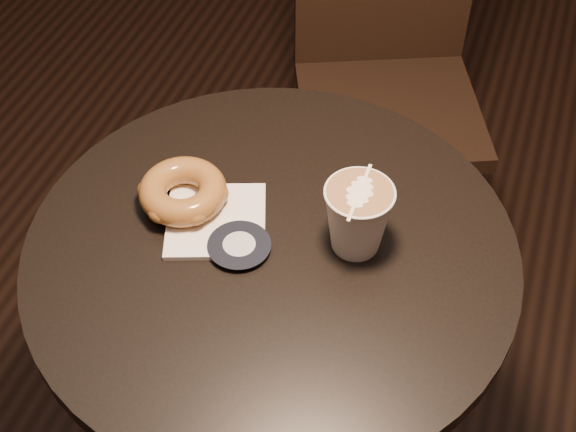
{
  "coord_description": "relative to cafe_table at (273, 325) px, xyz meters",
  "views": [
    {
      "loc": [
        0.26,
        -0.68,
        1.62
      ],
      "look_at": [
        0.01,
        0.03,
        0.79
      ],
      "focal_mm": 50.0,
      "sensor_mm": 36.0,
      "label": 1
    }
  ],
  "objects": [
    {
      "name": "chair",
      "position": [
        -0.01,
        0.78,
        0.01
      ],
      "size": [
        0.52,
        0.52,
        1.0
      ],
      "rotation": [
        0.0,
        0.0,
        0.41
      ],
      "color": "black",
      "rests_on": "ground"
    },
    {
      "name": "cafe_table",
      "position": [
        0.0,
        0.0,
        0.0
      ],
      "size": [
        0.7,
        0.7,
        0.75
      ],
      "color": "black",
      "rests_on": "ground"
    },
    {
      "name": "pastry_bag",
      "position": [
        -0.09,
        0.01,
        0.2
      ],
      "size": [
        0.18,
        0.18,
        0.01
      ],
      "primitive_type": "cube",
      "rotation": [
        0.0,
        0.0,
        0.35
      ],
      "color": "white",
      "rests_on": "cafe_table"
    },
    {
      "name": "doughnut",
      "position": [
        -0.15,
        0.03,
        0.23
      ],
      "size": [
        0.13,
        0.13,
        0.04
      ],
      "primitive_type": "torus",
      "color": "brown",
      "rests_on": "pastry_bag"
    },
    {
      "name": "latte_cup",
      "position": [
        0.11,
        0.04,
        0.25
      ],
      "size": [
        0.1,
        0.1,
        0.11
      ],
      "primitive_type": null,
      "color": "silver",
      "rests_on": "cafe_table"
    }
  ]
}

